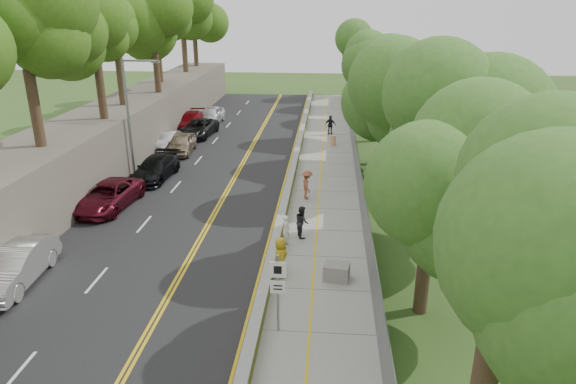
# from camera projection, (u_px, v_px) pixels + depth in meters

# --- Properties ---
(ground) EXTENTS (140.00, 140.00, 0.00)m
(ground) POSITION_uv_depth(u_px,v_px,m) (261.00, 288.00, 21.76)
(ground) COLOR #33511E
(ground) RESTS_ON ground
(road) EXTENTS (11.20, 66.00, 0.04)m
(road) POSITION_uv_depth(u_px,v_px,m) (213.00, 174.00, 36.18)
(road) COLOR black
(road) RESTS_ON ground
(sidewalk) EXTENTS (4.20, 66.00, 0.05)m
(sidewalk) POSITION_uv_depth(u_px,v_px,m) (326.00, 176.00, 35.56)
(sidewalk) COLOR gray
(sidewalk) RESTS_ON ground
(jersey_barrier) EXTENTS (0.42, 66.00, 0.60)m
(jersey_barrier) POSITION_uv_depth(u_px,v_px,m) (293.00, 172.00, 35.65)
(jersey_barrier) COLOR #DBED24
(jersey_barrier) RESTS_ON ground
(rock_embankment) EXTENTS (5.00, 66.00, 4.00)m
(rock_embankment) POSITION_uv_depth(u_px,v_px,m) (98.00, 144.00, 36.11)
(rock_embankment) COLOR #595147
(rock_embankment) RESTS_ON ground
(chainlink_fence) EXTENTS (0.04, 66.00, 2.00)m
(chainlink_fence) POSITION_uv_depth(u_px,v_px,m) (357.00, 164.00, 35.06)
(chainlink_fence) COLOR slate
(chainlink_fence) RESTS_ON ground
(trees_embankment) EXTENTS (6.40, 66.00, 13.00)m
(trees_embankment) POSITION_uv_depth(u_px,v_px,m) (89.00, 17.00, 33.11)
(trees_embankment) COLOR #42731A
(trees_embankment) RESTS_ON rock_embankment
(trees_fenceside) EXTENTS (7.00, 66.00, 14.00)m
(trees_fenceside) POSITION_uv_depth(u_px,v_px,m) (398.00, 75.00, 32.79)
(trees_fenceside) COLOR #467B2B
(trees_fenceside) RESTS_ON ground
(streetlight) EXTENTS (2.52, 0.22, 8.00)m
(streetlight) POSITION_uv_depth(u_px,v_px,m) (131.00, 110.00, 34.02)
(streetlight) COLOR gray
(streetlight) RESTS_ON ground
(signpost) EXTENTS (0.62, 0.09, 3.10)m
(signpost) POSITION_uv_depth(u_px,v_px,m) (278.00, 285.00, 18.18)
(signpost) COLOR gray
(signpost) RESTS_ON sidewalk
(construction_barrel) EXTENTS (0.52, 0.52, 0.85)m
(construction_barrel) POSITION_uv_depth(u_px,v_px,m) (333.00, 140.00, 43.00)
(construction_barrel) COLOR #DD570C
(construction_barrel) RESTS_ON sidewalk
(concrete_block) EXTENTS (1.20, 0.97, 0.72)m
(concrete_block) POSITION_uv_depth(u_px,v_px,m) (337.00, 272.00, 22.24)
(concrete_block) COLOR slate
(concrete_block) RESTS_ON sidewalk
(car_1) EXTENTS (2.07, 5.17, 1.67)m
(car_1) POSITION_uv_depth(u_px,v_px,m) (15.00, 266.00, 21.77)
(car_1) COLOR silver
(car_1) RESTS_ON road
(car_2) EXTENTS (2.97, 5.61, 1.50)m
(car_2) POSITION_uv_depth(u_px,v_px,m) (108.00, 196.00, 29.88)
(car_2) COLOR maroon
(car_2) RESTS_ON road
(car_3) EXTENTS (2.48, 5.28, 1.49)m
(car_3) POSITION_uv_depth(u_px,v_px,m) (155.00, 168.00, 34.81)
(car_3) COLOR black
(car_3) RESTS_ON road
(car_4) EXTENTS (2.07, 4.62, 1.54)m
(car_4) POSITION_uv_depth(u_px,v_px,m) (182.00, 143.00, 40.81)
(car_4) COLOR gray
(car_4) RESTS_ON road
(car_5) EXTENTS (1.56, 4.06, 1.32)m
(car_5) POSITION_uv_depth(u_px,v_px,m) (167.00, 140.00, 42.19)
(car_5) COLOR silver
(car_5) RESTS_ON road
(car_6) EXTENTS (2.94, 5.58, 1.50)m
(car_6) POSITION_uv_depth(u_px,v_px,m) (198.00, 128.00, 45.89)
(car_6) COLOR black
(car_6) RESTS_ON road
(car_7) EXTENTS (2.74, 5.65, 1.58)m
(car_7) POSITION_uv_depth(u_px,v_px,m) (192.00, 121.00, 48.36)
(car_7) COLOR maroon
(car_7) RESTS_ON road
(car_8) EXTENTS (2.19, 4.96, 1.66)m
(car_8) POSITION_uv_depth(u_px,v_px,m) (211.00, 115.00, 50.67)
(car_8) COLOR silver
(car_8) RESTS_ON road
(painter_0) EXTENTS (0.90, 1.07, 1.86)m
(painter_0) POSITION_uv_depth(u_px,v_px,m) (281.00, 257.00, 22.29)
(painter_0) COLOR #B9951A
(painter_0) RESTS_ON sidewalk
(painter_1) EXTENTS (0.43, 0.61, 1.60)m
(painter_1) POSITION_uv_depth(u_px,v_px,m) (286.00, 231.00, 25.18)
(painter_1) COLOR white
(painter_1) RESTS_ON sidewalk
(painter_2) EXTENTS (0.86, 0.97, 1.66)m
(painter_2) POSITION_uv_depth(u_px,v_px,m) (302.00, 222.00, 26.14)
(painter_2) COLOR #232228
(painter_2) RESTS_ON sidewalk
(painter_3) EXTENTS (0.91, 1.29, 1.82)m
(painter_3) POSITION_uv_depth(u_px,v_px,m) (307.00, 185.00, 31.16)
(painter_3) COLOR #9D5136
(painter_3) RESTS_ON sidewalk
(person_far) EXTENTS (1.11, 0.72, 1.76)m
(person_far) POSITION_uv_depth(u_px,v_px,m) (330.00, 125.00, 46.36)
(person_far) COLOR black
(person_far) RESTS_ON sidewalk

